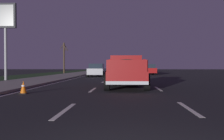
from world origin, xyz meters
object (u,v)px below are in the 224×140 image
Objects in this scene: bare_tree_far at (64,57)px; sedan_red at (149,69)px; sedan_silver at (97,70)px; sedan_tan at (144,69)px; sedan_white at (126,69)px; traffic_cone_near at (23,87)px; pickup_truck at (126,71)px; gas_price_sign at (5,22)px.

sedan_red is at bearing -111.76° from bare_tree_far.
sedan_silver is 9.99m from sedan_red.
sedan_tan and sedan_red have the same top height.
bare_tree_far is (7.24, 10.90, 2.09)m from sedan_white.
sedan_white is (-8.19, 3.27, 0.00)m from sedan_tan.
sedan_tan is at bearing -14.32° from traffic_cone_near.
bare_tree_far reaches higher than sedan_tan.
pickup_truck is 1.01× the size of bare_tree_far.
gas_price_sign reaches higher than sedan_red.
sedan_red is 3.70m from sedan_white.
pickup_truck is 9.37× the size of traffic_cone_near.
gas_price_sign is at bearing -179.74° from bare_tree_far.
pickup_truck is at bearing -158.54° from bare_tree_far.
gas_price_sign reaches higher than bare_tree_far.
bare_tree_far is (5.69, 14.25, 2.09)m from sedan_red.
sedan_red is at bearing -179.22° from sedan_tan.
pickup_truck is at bearing 172.99° from sedan_tan.
pickup_truck is at bearing -121.88° from gas_price_sign.
gas_price_sign is (-7.74, 7.22, 4.33)m from sedan_silver.
sedan_tan is at bearing -86.16° from bare_tree_far.
traffic_cone_near is (-3.46, 4.61, -0.70)m from pickup_truck.
pickup_truck reaches higher than sedan_white.
bare_tree_far is at bearing 0.26° from gas_price_sign.
gas_price_sign reaches higher than sedan_white.
traffic_cone_near is at bearing -168.77° from bare_tree_far.
sedan_red is at bearing -9.37° from pickup_truck.
pickup_truck is 1.23× the size of sedan_silver.
traffic_cone_near is at bearing 168.41° from sedan_white.
sedan_red is 21.03m from gas_price_sign.
gas_price_sign is 11.74× the size of traffic_cone_near.
sedan_white is 0.65× the size of gas_price_sign.
sedan_silver and sedan_white have the same top height.
sedan_red is at bearing -65.27° from sedan_white.
gas_price_sign reaches higher than sedan_tan.
sedan_white is at bearing -38.91° from gas_price_sign.
sedan_silver is 17.85m from traffic_cone_near.
sedan_white is (-1.55, 3.36, 0.00)m from sedan_red.
sedan_white is 0.82× the size of bare_tree_far.
bare_tree_far is 9.29× the size of traffic_cone_near.
traffic_cone_near is (-23.44, 4.81, -0.50)m from sedan_white.
gas_price_sign is (6.60, 10.61, 4.13)m from pickup_truck.
bare_tree_far is (12.88, 7.32, 2.09)m from sedan_silver.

